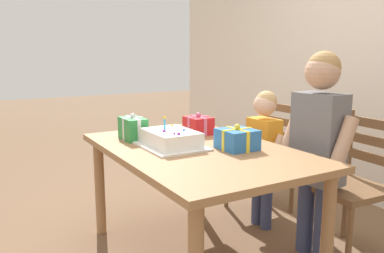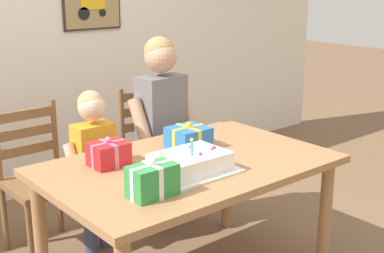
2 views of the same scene
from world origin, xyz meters
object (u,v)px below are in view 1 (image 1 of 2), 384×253
object	(u,v)px
birthday_cake	(171,139)
chair_right	(354,185)
chair_left	(264,155)
gift_box_red_large	(133,129)
gift_box_corner_small	(198,125)
dining_table	(197,162)
gift_box_beside_cake	(237,139)
child_older	(319,135)
child_younger	(263,146)

from	to	relation	value
birthday_cake	chair_right	bearing A→B (deg)	62.69
chair_left	gift_box_red_large	bearing A→B (deg)	-88.34
gift_box_corner_small	chair_right	xyz separation A→B (m)	(0.79, 0.69, -0.33)
gift_box_corner_small	dining_table	bearing A→B (deg)	-32.31
dining_table	birthday_cake	distance (m)	0.21
gift_box_beside_cake	gift_box_corner_small	size ratio (longest dim) A/B	1.11
gift_box_red_large	birthday_cake	bearing A→B (deg)	20.50
birthday_cake	gift_box_red_large	xyz separation A→B (m)	(-0.32, -0.12, 0.02)
dining_table	chair_left	distance (m)	1.02
gift_box_corner_small	chair_right	distance (m)	1.10
gift_box_red_large	child_older	xyz separation A→B (m)	(0.74, 0.93, -0.01)
gift_box_beside_cake	chair_right	size ratio (longest dim) A/B	0.23
chair_right	child_younger	world-z (taller)	child_younger
dining_table	child_younger	bearing A→B (deg)	104.98
gift_box_red_large	chair_left	bearing A→B (deg)	91.66
gift_box_corner_small	chair_left	world-z (taller)	chair_left
gift_box_red_large	gift_box_beside_cake	bearing A→B (deg)	37.67
gift_box_beside_cake	child_younger	distance (m)	0.62
chair_left	chair_right	xyz separation A→B (m)	(0.88, -0.00, 0.00)
chair_right	child_older	world-z (taller)	child_older
dining_table	gift_box_beside_cake	world-z (taller)	gift_box_beside_cake
birthday_cake	child_older	bearing A→B (deg)	62.42
chair_right	child_younger	xyz separation A→B (m)	(-0.63, -0.23, 0.16)
gift_box_red_large	chair_right	bearing A→B (deg)	53.62
gift_box_red_large	gift_box_corner_small	xyz separation A→B (m)	(0.06, 0.47, -0.01)
birthday_cake	gift_box_red_large	distance (m)	0.34
child_older	child_younger	bearing A→B (deg)	179.93
dining_table	birthday_cake	xyz separation A→B (m)	(-0.09, -0.13, 0.14)
chair_left	child_younger	world-z (taller)	child_younger
dining_table	child_older	bearing A→B (deg)	64.07
dining_table	child_younger	distance (m)	0.70
birthday_cake	child_younger	bearing A→B (deg)	96.32
gift_box_red_large	child_younger	bearing A→B (deg)	76.33
child_younger	dining_table	bearing A→B (deg)	-75.02
chair_left	child_older	size ratio (longest dim) A/B	0.70
chair_left	child_older	xyz separation A→B (m)	(0.77, -0.23, 0.33)
child_older	child_younger	xyz separation A→B (m)	(-0.51, 0.00, -0.17)
dining_table	child_younger	size ratio (longest dim) A/B	1.46
gift_box_corner_small	child_younger	distance (m)	0.52
gift_box_beside_cake	gift_box_corner_small	bearing A→B (deg)	176.03
gift_box_corner_small	child_older	xyz separation A→B (m)	(0.68, 0.46, 0.00)
gift_box_corner_small	chair_left	size ratio (longest dim) A/B	0.21
gift_box_red_large	gift_box_corner_small	distance (m)	0.47
gift_box_corner_small	chair_right	world-z (taller)	chair_right
gift_box_red_large	chair_right	world-z (taller)	chair_right
gift_box_red_large	child_younger	size ratio (longest dim) A/B	0.21
chair_left	gift_box_corner_small	bearing A→B (deg)	-82.38
gift_box_beside_cake	child_older	xyz separation A→B (m)	(0.18, 0.49, 0.00)
gift_box_corner_small	chair_right	size ratio (longest dim) A/B	0.21
gift_box_red_large	gift_box_beside_cake	distance (m)	0.71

